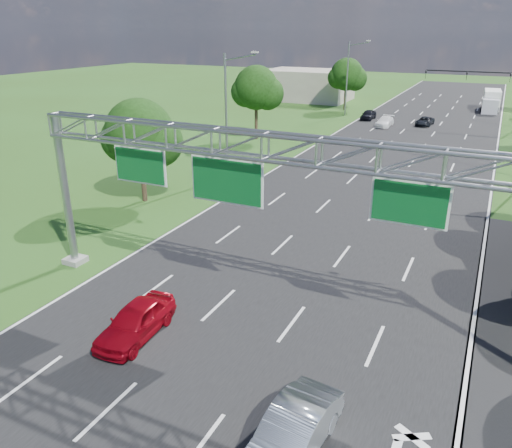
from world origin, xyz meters
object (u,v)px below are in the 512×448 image
Objects in this scene: red_coupe at (136,321)px; box_truck at (491,101)px; traffic_signal at (495,84)px; silver_sedan at (292,433)px; sign_gantry at (267,162)px.

box_truck reaches higher than red_coupe.
silver_sedan is (-3.09, -59.96, -4.43)m from traffic_signal.
sign_gantry is 5.27× the size of silver_sedan.
sign_gantry reaches higher than box_truck.
sign_gantry is at bearing -97.68° from traffic_signal.
red_coupe is at bearing -134.12° from sign_gantry.
sign_gantry is 67.21m from box_truck.
box_truck is at bearing 91.49° from traffic_signal.
red_coupe is at bearing -101.86° from box_truck.
box_truck is at bearing 84.18° from sign_gantry.
box_truck reaches higher than silver_sedan.
sign_gantry is 8.40m from red_coupe.
silver_sedan is (4.05, -6.96, -6.16)m from sign_gantry.
sign_gantry is 2.96× the size of box_truck.
box_truck is at bearing 77.50° from red_coupe.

